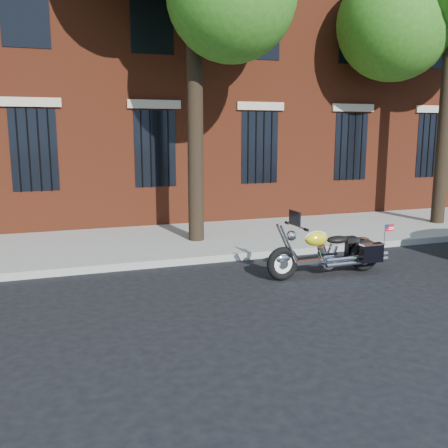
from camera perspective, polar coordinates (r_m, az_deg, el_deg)
name	(u,v)px	position (r m, az deg, el deg)	size (l,w,h in m)	color
ground	(214,283)	(8.94, -1.13, -6.72)	(120.00, 120.00, 0.00)	black
curb	(193,260)	(10.20, -3.53, -4.13)	(40.00, 0.16, 0.15)	gray
sidewalk	(172,241)	(11.97, -5.94, -1.96)	(40.00, 3.60, 0.15)	gray
building	(124,33)	(18.68, -11.40, 20.66)	(26.00, 10.08, 12.00)	maroon
motorcycle	(331,253)	(9.51, 12.15, -3.25)	(2.50, 0.72, 1.26)	black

